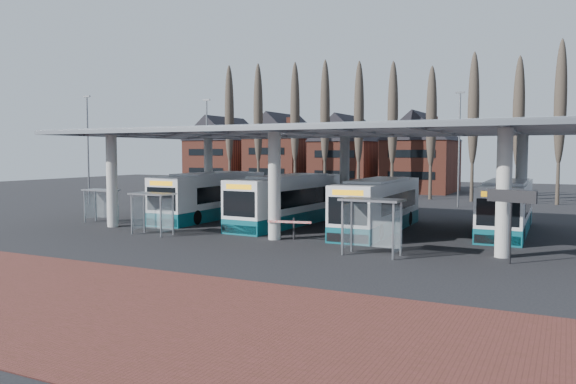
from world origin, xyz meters
The scene contains 17 objects.
ground centered at (0.00, 0.00, 0.00)m, with size 140.00×140.00×0.00m, color black.
brick_strip centered at (0.00, -12.00, 0.01)m, with size 70.00×10.00×0.03m, color #5C2A25.
station_canopy centered at (0.00, 8.00, 5.68)m, with size 32.00×16.00×6.34m.
poplar_row centered at (0.00, 33.00, 8.78)m, with size 45.10×1.10×14.50m.
townhouse_row centered at (-15.75, 44.00, 5.94)m, with size 36.80×10.30×12.25m.
lamp_post_a centered at (-18.00, 22.00, 5.34)m, with size 0.80×0.16×10.17m.
lamp_post_b centered at (6.00, 26.00, 5.34)m, with size 0.80×0.16×10.17m.
lamp_post_d centered at (-26.00, 14.00, 5.34)m, with size 0.80×0.16×10.17m.
bus_0 centered at (-9.04, 9.68, 1.59)m, with size 2.99×12.21×3.37m.
bus_1 centered at (-2.23, 8.97, 1.58)m, with size 3.25×12.19×3.35m.
bus_2 centered at (4.17, 8.48, 1.52)m, with size 2.74×11.69×3.23m.
bus_3 centered at (11.36, 11.36, 1.50)m, with size 2.61×11.45×3.17m.
shelter_0 centered at (-14.29, 3.91, 1.68)m, with size 2.51×1.29×2.31m.
shelter_1 centered at (-7.33, 1.02, 1.80)m, with size 2.73×1.46×2.47m.
shelter_2 centered at (6.41, 0.34, 1.96)m, with size 2.96×1.57×2.70m.
info_sign_0 centered at (12.46, 0.99, 2.72)m, with size 2.10×0.83×3.25m.
barrier centered at (1.02, 2.46, 0.95)m, with size 2.43×0.90×1.23m.
Camera 1 is at (14.59, -25.09, 4.89)m, focal length 35.00 mm.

